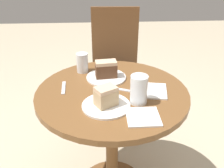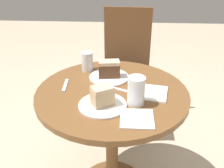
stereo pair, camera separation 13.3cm
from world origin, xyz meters
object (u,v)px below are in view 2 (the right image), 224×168
cake_slice_near (109,69)px  cake_slice_far (102,96)px  plate_near (109,77)px  chair (126,69)px  glass_lemonade (136,92)px  plate_far (103,105)px  glass_water (87,63)px

cake_slice_near → cake_slice_far: size_ratio=1.05×
plate_near → chair: bearing=81.4°
cake_slice_far → glass_lemonade: (0.15, 0.03, 0.01)m
plate_near → cake_slice_near: (0.00, 0.00, 0.05)m
plate_near → glass_lemonade: (0.14, -0.26, 0.06)m
plate_near → plate_far: same height
plate_far → chair: bearing=83.4°
plate_far → cake_slice_far: (0.00, 0.00, 0.05)m
chair → plate_far: bearing=-94.3°
glass_water → cake_slice_far: bearing=-72.1°
glass_lemonade → plate_near: bearing=118.6°
chair → plate_far: size_ratio=4.18×
cake_slice_near → plate_far: bearing=-92.3°
chair → plate_near: (-0.09, -0.63, 0.24)m
plate_near → cake_slice_far: 0.30m
cake_slice_near → glass_water: (-0.14, 0.09, -0.01)m
plate_near → cake_slice_far: cake_slice_far is taller
cake_slice_far → glass_lemonade: bearing=10.3°
cake_slice_far → glass_lemonade: glass_lemonade is taller
chair → glass_lemonade: 0.94m
plate_near → cake_slice_far: (-0.01, -0.29, 0.05)m
plate_near → glass_water: 0.17m
glass_lemonade → glass_water: 0.45m
plate_far → glass_lemonade: size_ratio=1.62×
chair → plate_near: size_ratio=4.24×
cake_slice_far → glass_lemonade: size_ratio=0.84×
plate_far → glass_lemonade: glass_lemonade is taller
plate_far → glass_lemonade: bearing=10.3°
plate_far → glass_water: bearing=107.9°
cake_slice_far → plate_near: bearing=87.7°
plate_near → cake_slice_far: size_ratio=1.89×
glass_lemonade → chair: bearing=93.1°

